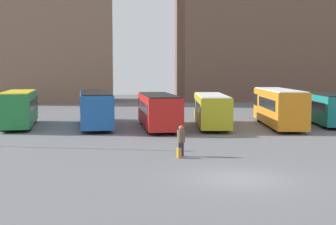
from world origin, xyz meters
name	(u,v)px	position (x,y,z in m)	size (l,w,h in m)	color
ground_plane	(239,179)	(0.00, 0.00, 0.00)	(160.00, 160.00, 0.00)	slate
bus_0	(19,107)	(-13.44, 21.47, 1.65)	(3.32, 9.72, 3.04)	#237A38
bus_1	(95,107)	(-7.05, 21.35, 1.63)	(3.39, 12.08, 2.97)	#1E56A3
bus_2	(158,110)	(-1.75, 18.98, 1.54)	(2.84, 10.25, 2.83)	red
bus_3	(211,109)	(2.84, 19.53, 1.51)	(3.61, 10.28, 2.76)	gold
bus_4	(278,106)	(8.67, 19.36, 1.74)	(4.10, 11.98, 3.19)	orange
bus_5	(325,107)	(13.45, 20.40, 1.50)	(4.06, 10.16, 2.75)	#19847F
traveler	(181,138)	(-1.73, 5.77, 1.02)	(0.50, 0.50, 1.71)	#382D4C
suitcase	(179,153)	(-1.91, 5.29, 0.29)	(0.23, 0.39, 0.82)	#B27A1E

